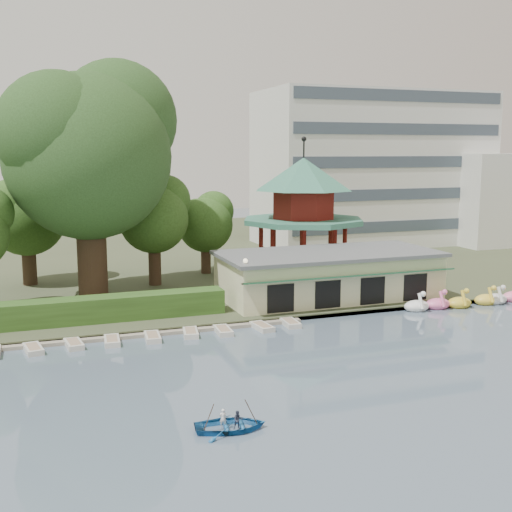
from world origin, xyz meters
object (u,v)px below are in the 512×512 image
big_tree (90,144)px  rowboat_with_passengers (230,420)px  pavilion (303,204)px  boathouse (329,274)px  dock (65,340)px

big_tree → rowboat_with_passengers: bearing=-83.5°
pavilion → boathouse: bearing=-101.3°
boathouse → rowboat_with_passengers: bearing=-125.7°
pavilion → rowboat_with_passengers: (-17.61, -31.77, -7.00)m
boathouse → pavilion: (2.00, 10.03, 5.11)m
big_tree → dock: bearing=-106.1°
dock → boathouse: boathouse is taller
dock → rowboat_with_passengers: size_ratio=6.66×
dock → boathouse: bearing=12.2°
pavilion → rowboat_with_passengers: 36.99m
dock → rowboat_with_passengers: 18.13m
pavilion → big_tree: bearing=-169.7°
boathouse → rowboat_with_passengers: (-15.61, -21.74, -1.89)m
dock → big_tree: big_tree is taller
boathouse → big_tree: size_ratio=0.93×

